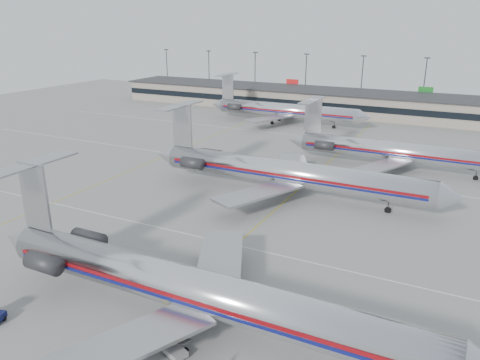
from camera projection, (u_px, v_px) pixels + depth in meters
The scene contains 9 objects.
ground at pixel (190, 286), 46.82m from camera, with size 260.00×260.00×0.00m, color gray.
apron_markings at pixel (236, 245), 55.27m from camera, with size 160.00×0.15×0.02m, color silver.
terminal at pixel (381, 105), 128.63m from camera, with size 162.00×17.00×6.25m.
light_mast_row at pixel (392, 80), 138.74m from camera, with size 163.60×0.40×15.28m.
jet_foreground at pixel (190, 288), 39.83m from camera, with size 47.36×27.88×12.40m.
jet_second_row at pixel (284, 172), 70.02m from camera, with size 48.08×28.31×12.58m.
jet_third_row at pixel (396, 151), 82.40m from camera, with size 42.09×25.89×11.51m.
jet_back_row at pixel (283, 110), 119.79m from camera, with size 43.44×26.72×11.88m.
belt_loader at pixel (171, 346), 37.27m from camera, with size 4.09×2.29×2.09m.
Camera 1 is at (22.83, -34.27, 25.17)m, focal length 35.00 mm.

